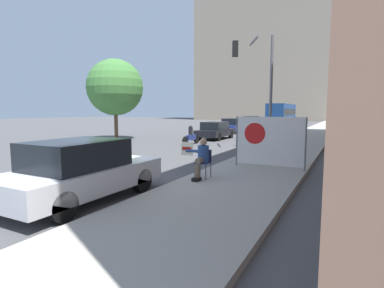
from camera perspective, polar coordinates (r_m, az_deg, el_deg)
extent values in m
plane|color=#4F4F51|center=(9.14, -17.92, -7.96)|extent=(160.00, 160.00, 0.00)
cube|color=#A8A399|center=(21.46, 19.89, 0.26)|extent=(3.30, 90.00, 0.15)
cube|color=gray|center=(75.21, 21.76, 19.63)|extent=(52.00, 12.00, 40.10)
cylinder|color=#474C56|center=(9.12, 0.52, -5.19)|extent=(0.03, 0.03, 0.47)
cylinder|color=#474C56|center=(8.96, 2.63, -5.40)|extent=(0.03, 0.03, 0.47)
cylinder|color=#474C56|center=(9.45, 1.54, -4.79)|extent=(0.03, 0.03, 0.47)
cylinder|color=#474C56|center=(9.29, 3.60, -4.98)|extent=(0.03, 0.03, 0.47)
cube|color=navy|center=(9.16, 2.08, -3.59)|extent=(0.40, 0.40, 0.02)
cube|color=navy|center=(9.30, 2.59, -2.20)|extent=(0.40, 0.02, 0.38)
cylinder|color=#756651|center=(9.00, 1.64, -3.12)|extent=(0.18, 0.42, 0.18)
cylinder|color=#756651|center=(8.88, 1.04, -5.51)|extent=(0.16, 0.16, 0.47)
cube|color=black|center=(8.87, 0.86, -6.74)|extent=(0.20, 0.28, 0.10)
cylinder|color=navy|center=(9.14, 2.17, -1.90)|extent=(0.34, 0.34, 0.52)
sphere|color=tan|center=(9.10, 2.18, 0.41)|extent=(0.22, 0.22, 0.22)
cylinder|color=navy|center=(9.21, 0.12, -1.33)|extent=(0.45, 0.09, 0.09)
cube|color=#EAE5C6|center=(9.29, -0.99, -0.88)|extent=(0.41, 0.02, 0.41)
cube|color=#AD1414|center=(9.28, -1.03, -0.89)|extent=(0.31, 0.01, 0.10)
cylinder|color=slate|center=(11.41, 8.54, 0.57)|extent=(0.06, 0.06, 1.84)
cylinder|color=slate|center=(10.86, 20.83, -0.07)|extent=(0.06, 0.06, 1.84)
cube|color=white|center=(11.07, 14.54, 0.52)|extent=(2.45, 0.02, 1.74)
cylinder|color=red|center=(11.16, 11.86, 1.98)|extent=(0.77, 0.01, 0.77)
cylinder|color=slate|center=(17.51, 14.80, 9.50)|extent=(0.16, 0.16, 6.17)
cylinder|color=slate|center=(17.67, 11.70, 18.67)|extent=(1.03, 1.86, 0.11)
cube|color=black|center=(17.42, 8.22, 17.50)|extent=(0.40, 0.40, 0.84)
sphere|color=green|center=(17.37, 8.21, 16.59)|extent=(0.18, 0.18, 0.18)
cube|color=silver|center=(7.94, -20.13, -6.07)|extent=(1.90, 4.16, 0.57)
cube|color=black|center=(7.73, -21.21, -1.82)|extent=(1.63, 2.16, 0.66)
cylinder|color=black|center=(9.45, -17.71, -5.49)|extent=(0.22, 0.64, 0.64)
cylinder|color=black|center=(8.36, -9.54, -6.80)|extent=(0.22, 0.64, 0.64)
cylinder|color=black|center=(7.91, -31.24, -8.41)|extent=(0.22, 0.64, 0.64)
cylinder|color=black|center=(6.57, -23.49, -10.90)|extent=(0.22, 0.64, 0.64)
cube|color=black|center=(23.54, 4.52, 2.20)|extent=(1.79, 4.16, 0.49)
cube|color=black|center=(23.35, 4.37, 3.50)|extent=(1.54, 2.16, 0.60)
cylinder|color=black|center=(25.04, 4.02, 2.00)|extent=(0.22, 0.64, 0.64)
cylinder|color=black|center=(24.46, 7.40, 1.86)|extent=(0.22, 0.64, 0.64)
cylinder|color=black|center=(22.71, 1.41, 1.57)|extent=(0.22, 0.64, 0.64)
cylinder|color=black|center=(22.06, 5.08, 1.41)|extent=(0.22, 0.64, 0.64)
cube|color=navy|center=(30.49, 7.95, 3.15)|extent=(1.85, 4.54, 0.54)
cube|color=black|center=(30.29, 7.85, 4.26)|extent=(1.59, 2.36, 0.64)
cylinder|color=black|center=(32.10, 7.42, 2.92)|extent=(0.22, 0.64, 0.64)
cylinder|color=black|center=(31.57, 10.20, 2.82)|extent=(0.22, 0.64, 0.64)
cylinder|color=black|center=(29.48, 5.52, 2.64)|extent=(0.22, 0.64, 0.64)
cylinder|color=black|center=(28.91, 8.52, 2.53)|extent=(0.22, 0.64, 0.64)
cube|color=black|center=(39.53, 11.23, 3.84)|extent=(1.75, 4.28, 0.59)
cube|color=black|center=(39.35, 11.18, 4.75)|extent=(1.51, 2.22, 0.67)
cylinder|color=black|center=(41.03, 10.72, 3.60)|extent=(0.22, 0.64, 0.64)
cylinder|color=black|center=(40.61, 12.79, 3.52)|extent=(0.22, 0.64, 0.64)
cylinder|color=black|center=(38.50, 9.57, 3.45)|extent=(0.22, 0.64, 0.64)
cylinder|color=black|center=(38.06, 11.76, 3.37)|extent=(0.22, 0.64, 0.64)
cube|color=navy|center=(49.62, 16.71, 5.67)|extent=(2.60, 10.70, 2.82)
cube|color=black|center=(49.62, 16.71, 5.87)|extent=(2.62, 10.17, 0.91)
cylinder|color=black|center=(53.12, 16.13, 4.28)|extent=(0.30, 1.04, 1.04)
cylinder|color=black|center=(52.71, 18.58, 4.18)|extent=(0.30, 1.04, 1.04)
cylinder|color=black|center=(46.64, 14.48, 4.07)|extent=(0.30, 1.04, 1.04)
cylinder|color=black|center=(46.17, 17.27, 3.96)|extent=(0.30, 1.04, 1.04)
cube|color=navy|center=(19.58, -0.19, 1.28)|extent=(0.24, 0.97, 0.32)
cylinder|color=black|center=(19.50, -0.26, 2.31)|extent=(0.28, 0.28, 0.57)
sphere|color=black|center=(19.49, -0.26, 3.19)|extent=(0.24, 0.24, 0.24)
cylinder|color=black|center=(20.31, 0.87, 0.95)|extent=(0.10, 0.60, 0.60)
cylinder|color=black|center=(18.89, -1.33, 0.54)|extent=(0.10, 0.60, 0.60)
cylinder|color=brown|center=(23.84, -14.26, 3.83)|extent=(0.28, 0.28, 2.49)
sphere|color=#47843D|center=(23.89, -14.44, 10.39)|extent=(4.25, 4.25, 4.25)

